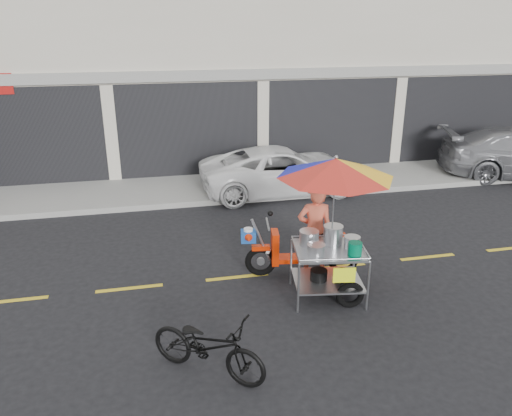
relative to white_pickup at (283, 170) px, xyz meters
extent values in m
plane|color=black|center=(-0.16, -4.70, -0.64)|extent=(90.00, 90.00, 0.00)
cube|color=gray|center=(-0.16, 0.80, -0.57)|extent=(45.00, 3.00, 0.15)
cube|color=beige|center=(-0.16, 5.80, 3.36)|extent=(36.00, 8.00, 8.00)
cube|color=black|center=(-0.16, 1.77, 0.81)|extent=(35.28, 0.06, 2.90)
cube|color=gray|center=(-0.16, 1.75, 2.46)|extent=(36.00, 0.12, 0.30)
cube|color=gold|center=(-0.16, -4.70, -0.64)|extent=(42.00, 0.10, 0.01)
imported|color=white|center=(0.00, 0.00, 0.00)|extent=(4.68, 2.28, 1.28)
imported|color=black|center=(-3.04, -7.33, -0.18)|extent=(1.75, 1.55, 0.92)
torus|color=black|center=(-1.71, -4.72, -0.34)|extent=(0.62, 0.21, 0.60)
torus|color=black|center=(-0.14, -4.96, -0.34)|extent=(0.62, 0.21, 0.60)
cylinder|color=#9EA0A5|center=(-1.71, -4.72, -0.34)|extent=(0.16, 0.09, 0.15)
cylinder|color=#9EA0A5|center=(-0.14, -4.96, -0.34)|extent=(0.16, 0.09, 0.15)
cube|color=red|center=(-1.71, -4.72, -0.06)|extent=(0.36, 0.18, 0.08)
cylinder|color=#9EA0A5|center=(-1.71, -4.72, 0.10)|extent=(0.39, 0.11, 0.86)
cube|color=red|center=(-1.45, -4.76, -0.06)|extent=(0.18, 0.38, 0.64)
cube|color=red|center=(-0.97, -4.83, -0.30)|extent=(0.88, 0.42, 0.08)
cube|color=red|center=(-0.50, -4.90, -0.06)|extent=(0.83, 0.40, 0.42)
cube|color=black|center=(-0.61, -4.89, 0.19)|extent=(0.72, 0.36, 0.11)
cylinder|color=#9EA0A5|center=(-1.58, -4.74, 0.42)|extent=(0.13, 0.58, 0.04)
sphere|color=black|center=(-1.49, -4.54, 0.55)|extent=(0.11, 0.11, 0.11)
cylinder|color=white|center=(-1.58, -4.74, -0.13)|extent=(0.15, 0.15, 0.05)
cube|color=#17489A|center=(-1.94, -4.68, 0.19)|extent=(0.31, 0.27, 0.21)
cylinder|color=white|center=(-1.94, -4.68, 0.31)|extent=(0.19, 0.19, 0.05)
cone|color=red|center=(-1.97, -4.86, 0.21)|extent=(0.22, 0.26, 0.19)
torus|color=black|center=(-0.48, -6.14, -0.41)|extent=(0.50, 0.18, 0.49)
cylinder|color=#9EA0A5|center=(-1.39, -6.11, -0.19)|extent=(0.04, 0.04, 0.90)
cylinder|color=#9EA0A5|center=(-1.24, -5.16, -0.19)|extent=(0.04, 0.04, 0.90)
cylinder|color=#9EA0A5|center=(-0.24, -6.29, -0.19)|extent=(0.04, 0.04, 0.90)
cylinder|color=#9EA0A5|center=(-0.09, -5.35, -0.19)|extent=(0.04, 0.04, 0.90)
cube|color=#9EA0A5|center=(-0.74, -5.73, -0.32)|extent=(1.30, 1.12, 0.03)
cube|color=#9EA0A5|center=(-0.74, -5.73, 0.26)|extent=(1.30, 1.12, 0.04)
cylinder|color=#9EA0A5|center=(-0.81, -6.20, 0.32)|extent=(1.16, 0.21, 0.03)
cylinder|color=#9EA0A5|center=(-0.66, -5.26, 0.32)|extent=(1.16, 0.21, 0.03)
cylinder|color=#9EA0A5|center=(-1.31, -5.64, 0.32)|extent=(0.17, 0.95, 0.03)
cylinder|color=#9EA0A5|center=(-0.16, -5.82, 0.32)|extent=(0.17, 0.95, 0.03)
cylinder|color=#9EA0A5|center=(-0.66, -5.26, -0.32)|extent=(0.16, 0.79, 0.04)
cylinder|color=#9EA0A5|center=(-0.66, -5.26, 0.21)|extent=(0.16, 0.79, 0.04)
cube|color=#EAFE14|center=(-0.66, -6.25, 0.05)|extent=(0.37, 0.08, 0.27)
cylinder|color=#B7B7BC|center=(-1.02, -5.47, 0.40)|extent=(0.38, 0.38, 0.24)
cylinder|color=#B7B7BC|center=(-0.60, -5.51, 0.44)|extent=(0.39, 0.39, 0.31)
cylinder|color=#B7B7BC|center=(-0.33, -5.74, 0.37)|extent=(0.31, 0.31, 0.18)
cylinder|color=#B7B7BC|center=(-1.03, -5.87, 0.36)|extent=(0.34, 0.34, 0.16)
cylinder|color=#006541|center=(-0.41, -6.05, 0.40)|extent=(0.27, 0.27, 0.23)
cylinder|color=black|center=(-0.90, -5.70, -0.21)|extent=(0.34, 0.34, 0.19)
cylinder|color=black|center=(-0.48, -5.77, -0.22)|extent=(0.29, 0.29, 0.17)
cylinder|color=#9EA0A5|center=(-0.67, -5.63, 1.06)|extent=(0.03, 0.03, 1.59)
sphere|color=#9EA0A5|center=(-0.67, -5.63, 1.87)|extent=(0.06, 0.06, 0.06)
imported|color=#E75F42|center=(-0.71, -4.87, 0.26)|extent=(0.71, 0.53, 1.80)
camera|label=1|loc=(-3.62, -13.01, 3.95)|focal=35.00mm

